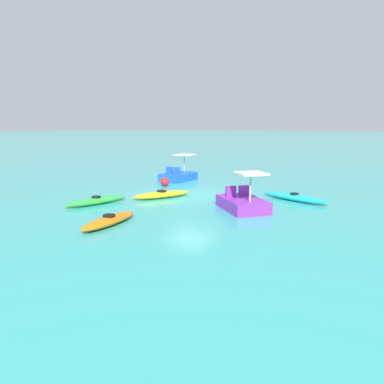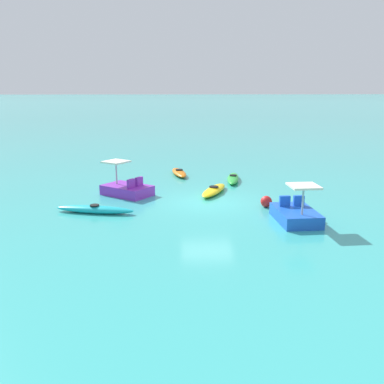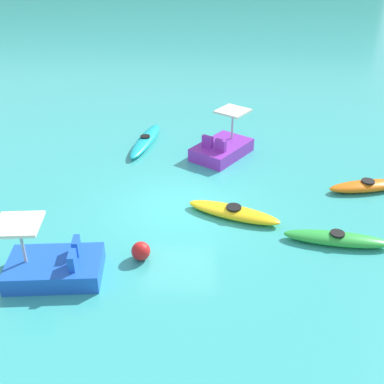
% 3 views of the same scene
% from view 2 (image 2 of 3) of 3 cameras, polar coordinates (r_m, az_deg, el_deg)
% --- Properties ---
extents(ground_plane, '(600.00, 600.00, 0.00)m').
position_cam_2_polar(ground_plane, '(20.13, 2.08, -1.38)').
color(ground_plane, '#38ADA8').
extents(kayak_green, '(3.05, 1.16, 0.37)m').
position_cam_2_polar(kayak_green, '(24.70, 5.54, 1.84)').
color(kayak_green, green).
rests_on(kayak_green, ground_plane).
extents(kayak_cyan, '(1.36, 3.55, 0.37)m').
position_cam_2_polar(kayak_cyan, '(18.85, -12.95, -2.28)').
color(kayak_cyan, '#19B7C6').
rests_on(kayak_cyan, ground_plane).
extents(kayak_orange, '(2.81, 1.17, 0.37)m').
position_cam_2_polar(kayak_orange, '(26.27, -1.74, 2.63)').
color(kayak_orange, orange).
rests_on(kayak_orange, ground_plane).
extents(kayak_yellow, '(3.04, 1.89, 0.37)m').
position_cam_2_polar(kayak_yellow, '(21.78, 2.95, 0.24)').
color(kayak_yellow, yellow).
rests_on(kayak_yellow, ground_plane).
extents(pedal_boat_blue, '(2.51, 1.61, 1.68)m').
position_cam_2_polar(pedal_boat_blue, '(17.67, 13.79, -2.84)').
color(pedal_boat_blue, blue).
rests_on(pedal_boat_blue, ground_plane).
extents(pedal_boat_purple, '(2.64, 2.82, 1.68)m').
position_cam_2_polar(pedal_boat_purple, '(21.63, -8.76, 0.47)').
color(pedal_boat_purple, purple).
rests_on(pedal_boat_purple, ground_plane).
extents(buoy_red, '(0.52, 0.52, 0.52)m').
position_cam_2_polar(buoy_red, '(19.53, 9.96, -1.27)').
color(buoy_red, red).
rests_on(buoy_red, ground_plane).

